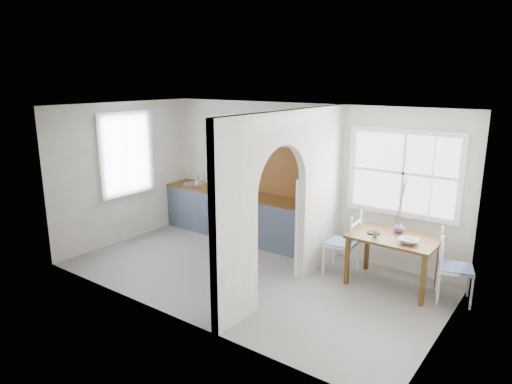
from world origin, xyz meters
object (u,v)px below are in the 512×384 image
Objects in this scene: dining_table at (393,261)px; chair_right at (456,267)px; chair_left at (342,242)px; vase at (399,227)px; kettle at (316,198)px.

chair_right is at bearing 4.64° from dining_table.
chair_left is 6.05× the size of vase.
dining_table is at bearing 77.15° from chair_right.
chair_right is at bearing 87.52° from chair_left.
kettle is at bearing 167.72° from dining_table.
chair_right is at bearing -16.44° from kettle.
vase reaches higher than dining_table.
vase is at bearing 100.48° from chair_left.
vase is at bearing -14.64° from kettle.
kettle is at bearing -121.97° from chair_left.
kettle reaches higher than vase.
kettle reaches higher than chair_right.
chair_left is at bearing -178.90° from dining_table.
kettle is 1.51m from vase.
chair_right reaches higher than vase.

